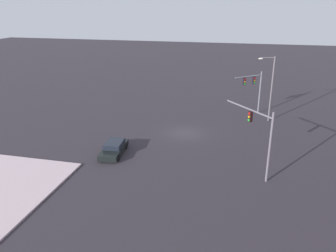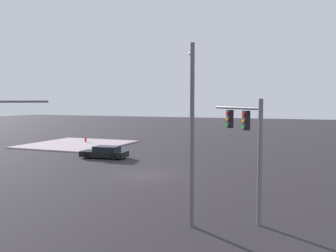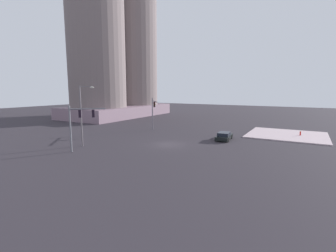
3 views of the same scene
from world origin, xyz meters
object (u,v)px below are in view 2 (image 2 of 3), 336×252
Objects in this scene: sedan_car_approaching at (105,152)px; streetlamp_curved_arm at (192,122)px; traffic_signal_near_corner at (247,137)px; fire_hydrant_on_curb at (86,140)px.

streetlamp_curved_arm is at bearing 127.17° from sedan_car_approaching.
streetlamp_curved_arm is (2.20, 1.89, 0.76)m from traffic_signal_near_corner.
streetlamp_curved_arm reaches higher than fire_hydrant_on_curb.
sedan_car_approaching is at bearing 131.91° from fire_hydrant_on_curb.
sedan_car_approaching is 13.71m from fire_hydrant_on_curb.
streetlamp_curved_arm is 11.66× the size of fire_hydrant_on_curb.
traffic_signal_near_corner reaches higher than sedan_car_approaching.
streetlamp_curved_arm is 34.77m from fire_hydrant_on_curb.
traffic_signal_near_corner is 8.19× the size of fire_hydrant_on_curb.
sedan_car_approaching reaches higher than fire_hydrant_on_curb.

